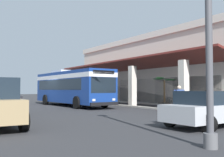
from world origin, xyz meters
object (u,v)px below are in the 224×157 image
lot_light_pole (208,3)px  transit_bus (71,86)px  pedestrian (179,99)px  parked_sedan_silver (211,108)px  potted_palm (164,99)px

lot_light_pole → transit_bus: bearing=166.2°
pedestrian → lot_light_pole: (6.29, -5.86, 2.82)m
parked_sedan_silver → pedestrian: bearing=148.0°
transit_bus → parked_sedan_silver: size_ratio=2.55×
lot_light_pole → parked_sedan_silver: bearing=125.5°
pedestrian → potted_palm: size_ratio=0.69×
transit_bus → parked_sedan_silver: transit_bus is taller
parked_sedan_silver → pedestrian: 4.49m
transit_bus → lot_light_pole: (18.01, -4.43, 1.96)m
potted_palm → transit_bus: bearing=-141.4°
pedestrian → parked_sedan_silver: bearing=-32.0°
potted_palm → lot_light_pole: bearing=-40.6°
transit_bus → lot_light_pole: bearing=-13.8°
transit_bus → lot_light_pole: 18.65m
transit_bus → pedestrian: transit_bus is taller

